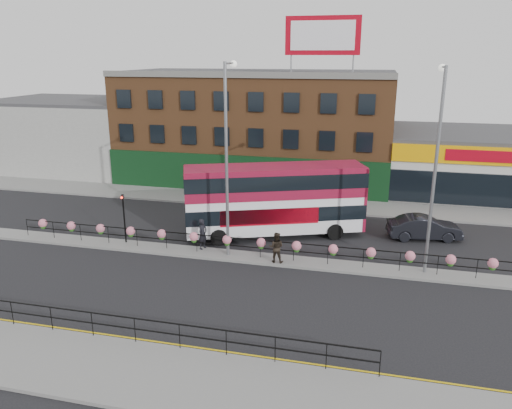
% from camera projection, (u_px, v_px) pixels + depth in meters
% --- Properties ---
extents(ground, '(120.00, 120.00, 0.00)m').
position_uv_depth(ground, '(244.00, 258.00, 30.01)').
color(ground, black).
rests_on(ground, ground).
extents(south_pavement, '(60.00, 4.00, 0.15)m').
position_uv_depth(south_pavement, '(161.00, 377.00, 18.83)').
color(south_pavement, gray).
rests_on(south_pavement, ground).
extents(north_pavement, '(60.00, 4.00, 0.15)m').
position_uv_depth(north_pavement, '(282.00, 202.00, 41.14)').
color(north_pavement, gray).
rests_on(north_pavement, ground).
extents(median, '(60.00, 1.60, 0.15)m').
position_uv_depth(median, '(244.00, 257.00, 29.99)').
color(median, gray).
rests_on(median, ground).
extents(yellow_line_inner, '(60.00, 0.10, 0.01)m').
position_uv_depth(yellow_line_inner, '(184.00, 346.00, 20.99)').
color(yellow_line_inner, gold).
rests_on(yellow_line_inner, ground).
extents(yellow_line_outer, '(60.00, 0.10, 0.01)m').
position_uv_depth(yellow_line_outer, '(182.00, 348.00, 20.82)').
color(yellow_line_outer, gold).
rests_on(yellow_line_outer, ground).
extents(brick_building, '(25.00, 12.21, 10.30)m').
position_uv_depth(brick_building, '(258.00, 126.00, 47.99)').
color(brick_building, brown).
rests_on(brick_building, ground).
extents(supermarket, '(15.00, 12.25, 5.30)m').
position_uv_depth(supermarket, '(477.00, 162.00, 44.07)').
color(supermarket, silver).
rests_on(supermarket, ground).
extents(warehouse_west, '(15.50, 12.00, 7.30)m').
position_uv_depth(warehouse_west, '(73.00, 134.00, 53.10)').
color(warehouse_west, '#A1A19C').
rests_on(warehouse_west, ground).
extents(billboard, '(6.00, 0.29, 4.40)m').
position_uv_depth(billboard, '(323.00, 36.00, 39.56)').
color(billboard, '#A80415').
rests_on(billboard, brick_building).
extents(median_railing, '(30.04, 0.56, 1.23)m').
position_uv_depth(median_railing, '(244.00, 242.00, 29.70)').
color(median_railing, black).
rests_on(median_railing, median).
extents(south_railing, '(20.04, 0.05, 1.12)m').
position_uv_depth(south_railing, '(134.00, 324.00, 20.80)').
color(south_railing, black).
rests_on(south_railing, south_pavement).
extents(double_decker_bus, '(12.02, 6.98, 4.79)m').
position_uv_depth(double_decker_bus, '(275.00, 193.00, 32.97)').
color(double_decker_bus, white).
rests_on(double_decker_bus, ground).
extents(car, '(3.42, 5.35, 1.56)m').
position_uv_depth(car, '(424.00, 228.00, 32.97)').
color(car, black).
rests_on(car, ground).
extents(pedestrian_a, '(0.98, 0.89, 1.92)m').
position_uv_depth(pedestrian_a, '(203.00, 234.00, 30.84)').
color(pedestrian_a, black).
rests_on(pedestrian_a, median).
extents(pedestrian_b, '(0.89, 0.70, 1.81)m').
position_uv_depth(pedestrian_b, '(276.00, 247.00, 28.85)').
color(pedestrian_b, black).
rests_on(pedestrian_b, median).
extents(lamp_column_west, '(0.41, 1.98, 11.29)m').
position_uv_depth(lamp_column_west, '(228.00, 144.00, 28.52)').
color(lamp_column_west, gray).
rests_on(lamp_column_west, median).
extents(lamp_column_east, '(0.40, 1.95, 11.14)m').
position_uv_depth(lamp_column_east, '(436.00, 154.00, 26.13)').
color(lamp_column_east, gray).
rests_on(lamp_column_east, median).
extents(traffic_light_median, '(0.15, 0.28, 3.65)m').
position_uv_depth(traffic_light_median, '(123.00, 208.00, 31.49)').
color(traffic_light_median, black).
rests_on(traffic_light_median, median).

